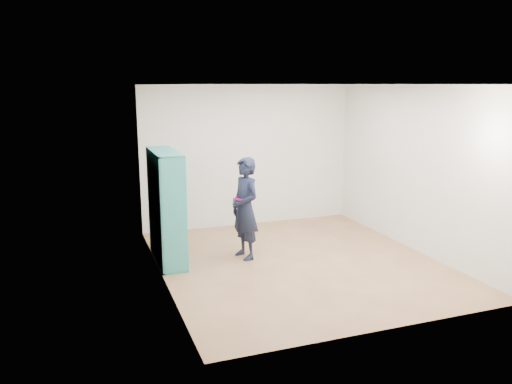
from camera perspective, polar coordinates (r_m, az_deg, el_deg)
name	(u,v)px	position (r m, az deg, el deg)	size (l,w,h in m)	color
floor	(298,262)	(7.56, 4.81, -7.98)	(4.50, 4.50, 0.00)	brown
ceiling	(301,85)	(7.10, 5.19, 12.13)	(4.50, 4.50, 0.00)	white
wall_left	(160,186)	(6.65, -10.87, 0.68)	(0.02, 4.50, 2.60)	silver
wall_right	(415,169)	(8.25, 17.72, 2.53)	(0.02, 4.50, 2.60)	silver
wall_back	(249,156)	(9.28, -0.84, 4.11)	(4.00, 0.02, 2.60)	silver
wall_front	(391,214)	(5.31, 15.20, -2.40)	(4.00, 0.02, 2.60)	silver
bookshelf	(164,208)	(7.51, -10.42, -1.84)	(0.36, 1.25, 1.66)	teal
person	(245,208)	(7.51, -1.25, -1.87)	(0.49, 0.63, 1.55)	black
smartphone	(234,202)	(7.47, -2.52, -1.15)	(0.03, 0.09, 0.13)	silver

